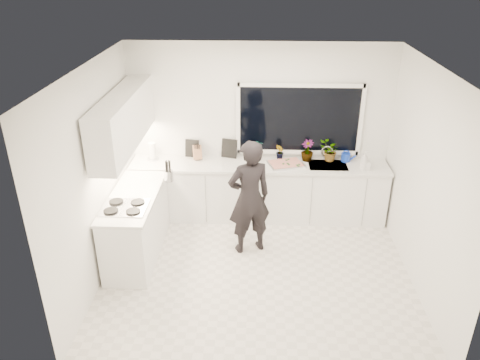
{
  "coord_description": "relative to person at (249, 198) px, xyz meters",
  "views": [
    {
      "loc": [
        -0.01,
        -5.1,
        3.83
      ],
      "look_at": [
        -0.24,
        0.4,
        1.15
      ],
      "focal_mm": 35.0,
      "sensor_mm": 36.0,
      "label": 1
    }
  ],
  "objects": [
    {
      "name": "watering_can",
      "position": [
        1.46,
        1.1,
        0.15
      ],
      "size": [
        0.15,
        0.15,
        0.13
      ],
      "primitive_type": "cylinder",
      "rotation": [
        0.0,
        0.0,
        -0.06
      ],
      "color": "#1336B9",
      "rests_on": "countertop_back"
    },
    {
      "name": "stovetop",
      "position": [
        -1.57,
        -0.51,
        0.1
      ],
      "size": [
        0.56,
        0.48,
        0.03
      ],
      "primitive_type": "cube",
      "color": "black",
      "rests_on": "countertop_left"
    },
    {
      "name": "pizza_tray",
      "position": [
        0.53,
        0.91,
        0.1
      ],
      "size": [
        0.6,
        0.51,
        0.03
      ],
      "primitive_type": "cube",
      "rotation": [
        0.0,
        0.0,
        0.3
      ],
      "color": "#B2B2B7",
      "rests_on": "countertop_back"
    },
    {
      "name": "upper_cabinets",
      "position": [
        -1.67,
        0.19,
        1.02
      ],
      "size": [
        0.34,
        2.1,
        0.7
      ],
      "primitive_type": "cube",
      "color": "white",
      "rests_on": "wall_left"
    },
    {
      "name": "base_cabinets_left",
      "position": [
        -1.55,
        -0.16,
        -0.39
      ],
      "size": [
        0.58,
        1.6,
        0.88
      ],
      "primitive_type": "cube",
      "color": "white",
      "rests_on": "floor"
    },
    {
      "name": "picture_frame_large",
      "position": [
        -0.93,
        1.18,
        0.23
      ],
      "size": [
        0.22,
        0.06,
        0.28
      ],
      "primitive_type": "cube",
      "rotation": [
        0.0,
        0.0,
        -0.18
      ],
      "color": "black",
      "rests_on": "countertop_back"
    },
    {
      "name": "pizza",
      "position": [
        0.53,
        0.91,
        0.12
      ],
      "size": [
        0.55,
        0.46,
        0.01
      ],
      "primitive_type": "cube",
      "rotation": [
        0.0,
        0.0,
        0.3
      ],
      "color": "#B0171A",
      "rests_on": "pizza_tray"
    },
    {
      "name": "sink",
      "position": [
        1.17,
        0.94,
        0.04
      ],
      "size": [
        0.58,
        0.42,
        0.14
      ],
      "primitive_type": "cube",
      "color": "silver",
      "rests_on": "countertop_back"
    },
    {
      "name": "wall_left",
      "position": [
        -1.89,
        -0.51,
        0.52
      ],
      "size": [
        0.02,
        3.5,
        2.7
      ],
      "primitive_type": "cube",
      "color": "white",
      "rests_on": "ground"
    },
    {
      "name": "person",
      "position": [
        0.0,
        0.0,
        0.0
      ],
      "size": [
        0.71,
        0.59,
        1.66
      ],
      "primitive_type": "imported",
      "rotation": [
        0.0,
        0.0,
        3.52
      ],
      "color": "black",
      "rests_on": "floor"
    },
    {
      "name": "window",
      "position": [
        0.72,
        1.22,
        0.72
      ],
      "size": [
        1.8,
        0.02,
        1.0
      ],
      "primitive_type": "cube",
      "color": "black",
      "rests_on": "wall_back"
    },
    {
      "name": "countertop_left",
      "position": [
        -1.55,
        -0.16,
        0.07
      ],
      "size": [
        0.62,
        1.6,
        0.04
      ],
      "primitive_type": "cube",
      "color": "silver",
      "rests_on": "base_cabinets_left"
    },
    {
      "name": "faucet",
      "position": [
        1.17,
        1.14,
        0.2
      ],
      "size": [
        0.03,
        0.03,
        0.22
      ],
      "primitive_type": "cylinder",
      "color": "silver",
      "rests_on": "countertop_back"
    },
    {
      "name": "soap_bottles",
      "position": [
        1.69,
        0.79,
        0.22
      ],
      "size": [
        0.16,
        0.13,
        0.29
      ],
      "color": "#D8BF66",
      "rests_on": "countertop_back"
    },
    {
      "name": "base_cabinets_back",
      "position": [
        0.12,
        0.94,
        -0.39
      ],
      "size": [
        3.92,
        0.58,
        0.88
      ],
      "primitive_type": "cube",
      "color": "white",
      "rests_on": "floor"
    },
    {
      "name": "herb_plants",
      "position": [
        0.89,
        1.1,
        0.25
      ],
      "size": [
        1.39,
        0.35,
        0.34
      ],
      "color": "#26662D",
      "rests_on": "countertop_back"
    },
    {
      "name": "countertop_back",
      "position": [
        0.12,
        0.93,
        0.07
      ],
      "size": [
        3.94,
        0.62,
        0.04
      ],
      "primitive_type": "cube",
      "color": "silver",
      "rests_on": "base_cabinets_back"
    },
    {
      "name": "ceiling",
      "position": [
        0.12,
        -0.51,
        1.88
      ],
      "size": [
        4.0,
        3.5,
        0.02
      ],
      "primitive_type": "cube",
      "color": "white",
      "rests_on": "wall_back"
    },
    {
      "name": "utensil_crock",
      "position": [
        -1.15,
        0.29,
        0.17
      ],
      "size": [
        0.14,
        0.14,
        0.16
      ],
      "primitive_type": "cylinder",
      "rotation": [
        0.0,
        0.0,
        0.07
      ],
      "color": "silver",
      "rests_on": "countertop_left"
    },
    {
      "name": "wall_right",
      "position": [
        2.13,
        -0.51,
        0.52
      ],
      "size": [
        0.02,
        3.5,
        2.7
      ],
      "primitive_type": "cube",
      "color": "white",
      "rests_on": "ground"
    },
    {
      "name": "picture_frame_small",
      "position": [
        -0.34,
        1.18,
        0.24
      ],
      "size": [
        0.25,
        0.09,
        0.3
      ],
      "primitive_type": "cube",
      "rotation": [
        0.0,
        0.0,
        -0.29
      ],
      "color": "black",
      "rests_on": "countertop_back"
    },
    {
      "name": "knife_block",
      "position": [
        -0.84,
        1.08,
        0.2
      ],
      "size": [
        0.15,
        0.13,
        0.22
      ],
      "primitive_type": "cube",
      "rotation": [
        0.0,
        0.0,
        0.26
      ],
      "color": "#A06C4A",
      "rests_on": "countertop_back"
    },
    {
      "name": "wall_back",
      "position": [
        0.12,
        1.25,
        0.52
      ],
      "size": [
        4.0,
        0.02,
        2.7
      ],
      "primitive_type": "cube",
      "color": "white",
      "rests_on": "ground"
    },
    {
      "name": "paper_towel_roll",
      "position": [
        -1.53,
        1.04,
        0.22
      ],
      "size": [
        0.13,
        0.13,
        0.26
      ],
      "primitive_type": "cylinder",
      "rotation": [
        0.0,
        0.0,
        -0.18
      ],
      "color": "silver",
      "rests_on": "countertop_back"
    },
    {
      "name": "floor",
      "position": [
        0.12,
        -0.51,
        -0.84
      ],
      "size": [
        4.0,
        3.5,
        0.02
      ],
      "primitive_type": "cube",
      "color": "beige",
      "rests_on": "ground"
    }
  ]
}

